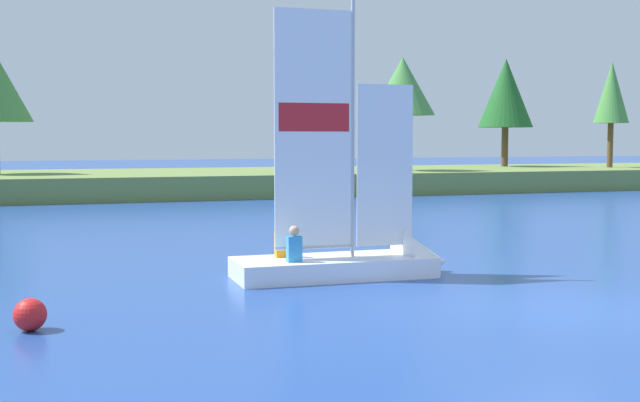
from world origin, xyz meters
name	(u,v)px	position (x,y,z in m)	size (l,w,h in m)	color
ground_plane	(556,309)	(0.00, 0.00, 0.00)	(200.00, 200.00, 0.00)	#234793
shore_bank	(209,182)	(0.00, 30.87, 0.56)	(80.00, 11.15, 1.12)	olive
shoreline_tree_centre	(403,87)	(10.10, 28.77, 5.58)	(3.47, 3.47, 6.05)	brown
shoreline_tree_midright	(506,93)	(18.79, 32.76, 5.60)	(3.35, 3.35, 6.61)	brown
shoreline_tree_right	(612,93)	(23.86, 29.28, 5.51)	(2.05, 2.05, 6.27)	brown
sailboat	(370,255)	(-1.67, 4.11, 0.43)	(4.58, 1.60, 6.40)	white
channel_buoy	(30,315)	(-8.25, 1.12, 0.24)	(0.49, 0.49, 0.49)	red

